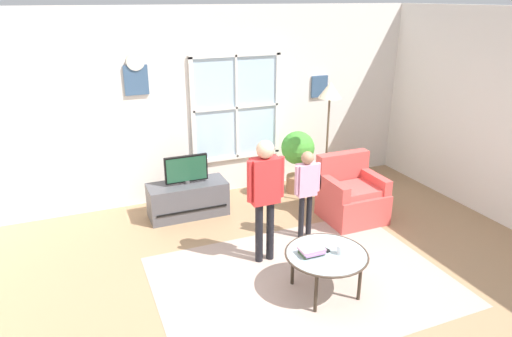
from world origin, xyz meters
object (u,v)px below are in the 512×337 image
Objects in this scene: remote_near_cup at (319,250)px; potted_plant_by_window at (298,154)px; person_pink_shirt at (306,185)px; book_stack at (312,251)px; tv_stand at (188,199)px; television at (186,169)px; floor_lamp at (329,103)px; coffee_table at (326,256)px; armchair at (351,196)px; remote_near_books at (324,249)px; cup at (341,250)px; person_red_shirt at (265,188)px.

remote_near_cup is 0.14× the size of potted_plant_by_window.
remote_near_cup is at bearing -112.44° from potted_plant_by_window.
person_pink_shirt reaches higher than remote_near_cup.
potted_plant_by_window reaches higher than book_stack.
tv_stand is 7.70× the size of remote_near_cup.
television is 2.15m from floor_lamp.
book_stack is (-0.14, 0.05, 0.06)m from coffee_table.
potted_plant_by_window is (-0.26, 1.11, 0.29)m from armchair.
remote_near_books is at bearing -68.88° from tv_stand.
person_pink_shirt is (0.41, 1.05, 0.25)m from remote_near_cup.
television is 2.36× the size of book_stack.
coffee_table is at bearing -97.32° from remote_near_books.
person_pink_shirt is at bearing -44.03° from television.
television is at bearing 109.70° from remote_near_cup.
tv_stand is 2.36m from book_stack.
person_pink_shirt is at bearing 64.58° from book_stack.
book_stack reaches higher than coffee_table.
potted_plant_by_window is at bearing 5.32° from tv_stand.
person_pink_shirt is at bearing -133.68° from floor_lamp.
person_pink_shirt is at bearing -164.43° from armchair.
remote_near_books is at bearing 7.78° from remote_near_cup.
remote_near_cup is 2.59m from potted_plant_by_window.
cup is 2.39m from floor_lamp.
tv_stand is 2.56m from cup.
tv_stand is 1.83× the size of television.
television reaches higher than book_stack.
tv_stand is 4.32× the size of book_stack.
remote_near_books is at bearing -111.26° from potted_plant_by_window.
remote_near_books is at bearing 82.68° from coffee_table.
cup is at bearing -101.48° from person_pink_shirt.
cup is (0.97, -2.35, 0.27)m from tv_stand.
remote_near_books is 0.10× the size of person_red_shirt.
person_red_shirt is at bearing -142.83° from floor_lamp.
tv_stand is at bearing 109.18° from person_red_shirt.
person_red_shirt reaches higher than coffee_table.
television is at bearing 111.15° from remote_near_books.
cup is (0.12, -0.06, 0.07)m from coffee_table.
person_red_shirt is at bearing -127.45° from potted_plant_by_window.
person_pink_shirt reaches higher than armchair.
floor_lamp reaches higher than potted_plant_by_window.
remote_near_books is 0.08× the size of floor_lamp.
armchair is 0.94m from person_pink_shirt.
remote_near_books is (-0.11, 0.14, -0.04)m from cup.
armchair is 0.60× the size of person_red_shirt.
armchair is at bearing 52.86° from cup.
person_pink_shirt reaches higher than potted_plant_by_window.
potted_plant_by_window is at bearing 105.22° from floor_lamp.
remote_near_books is at bearing -65.08° from person_red_shirt.
person_red_shirt reaches higher than television.
television reaches higher than cup.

